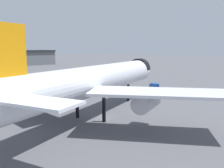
{
  "coord_description": "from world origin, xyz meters",
  "views": [
    {
      "loc": [
        -38.12,
        -35.58,
        15.57
      ],
      "look_at": [
        7.57,
        3.68,
        6.54
      ],
      "focal_mm": 38.33,
      "sensor_mm": 36.0,
      "label": 1
    }
  ],
  "objects": [
    {
      "name": "ground",
      "position": [
        0.0,
        0.0,
        0.0
      ],
      "size": [
        900.0,
        900.0,
        0.0
      ],
      "primitive_type": "plane",
      "color": "#56565B"
    },
    {
      "name": "airliner_near_gate",
      "position": [
        -0.22,
        1.78,
        8.36
      ],
      "size": [
        64.37,
        57.59,
        18.96
      ],
      "rotation": [
        0.0,
        0.0,
        0.24
      ],
      "color": "silver",
      "rests_on": "ground"
    },
    {
      "name": "service_truck_front",
      "position": [
        37.21,
        8.83,
        1.59
      ],
      "size": [
        5.5,
        5.53,
        3.0
      ],
      "rotation": [
        0.0,
        0.0,
        0.79
      ],
      "color": "black",
      "rests_on": "ground"
    }
  ]
}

